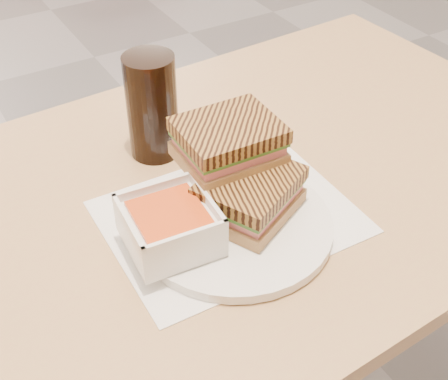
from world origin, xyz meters
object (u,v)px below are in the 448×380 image
panini_lower (250,194)px  soup_bowl (170,227)px  plate (235,225)px  main_table (220,241)px  cola_glass (152,107)px

panini_lower → soup_bowl: bearing=179.9°
plate → panini_lower: panini_lower is taller
main_table → plate: bearing=-108.2°
plate → panini_lower: size_ratio=1.62×
soup_bowl → cola_glass: (0.08, 0.21, 0.04)m
soup_bowl → main_table: bearing=34.8°
main_table → plate: plate is taller
main_table → panini_lower: size_ratio=7.50×
plate → soup_bowl: size_ratio=2.22×
main_table → panini_lower: (-0.00, -0.09, 0.16)m
panini_lower → plate: bearing=-164.2°
plate → cola_glass: bearing=93.1°
main_table → soup_bowl: 0.22m
plate → soup_bowl: bearing=175.0°
main_table → soup_bowl: (-0.12, -0.09, 0.16)m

